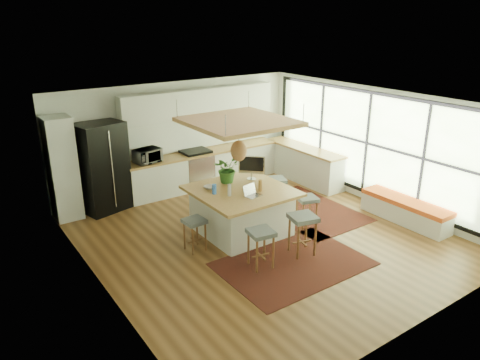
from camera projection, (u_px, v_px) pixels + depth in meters
floor at (262, 236)px, 9.19m from camera, size 7.00×7.00×0.00m
ceiling at (265, 103)px, 8.26m from camera, size 7.00×7.00×0.00m
wall_back at (178, 136)px, 11.42m from camera, size 6.50×0.00×6.50m
wall_front at (424, 244)px, 6.03m from camera, size 6.50×0.00×6.50m
wall_left at (96, 213)px, 6.98m from camera, size 0.00×7.00×7.00m
wall_right at (375, 147)px, 10.47m from camera, size 0.00×7.00×7.00m
window_wall at (374, 145)px, 10.44m from camera, size 0.10×6.20×2.60m
pantry at (62, 169)px, 9.67m from camera, size 0.55×0.60×2.25m
back_counter_base at (205, 169)px, 11.79m from camera, size 4.20×0.60×0.88m
back_counter_top at (204, 152)px, 11.63m from camera, size 4.24×0.64×0.05m
backsplash at (198, 133)px, 11.70m from camera, size 4.20×0.02×0.80m
upper_cabinets at (200, 103)px, 11.31m from camera, size 4.20×0.34×0.70m
range at (196, 169)px, 11.63m from camera, size 0.76×0.62×1.00m
right_counter_base at (304, 164)px, 12.15m from camera, size 0.60×2.50×0.88m
right_counter_top at (305, 148)px, 12.00m from camera, size 0.64×2.54×0.05m
window_bench at (405, 211)px, 9.77m from camera, size 0.52×2.00×0.50m
ceiling_panel at (239, 136)px, 8.63m from camera, size 1.86×1.86×0.80m
rug_near at (293, 264)px, 8.16m from camera, size 2.60×1.80×0.01m
rug_right at (306, 210)px, 10.39m from camera, size 1.80×2.60×0.01m
fridge at (102, 171)px, 10.17m from camera, size 1.17×1.01×2.02m
island at (241, 211)px, 9.23m from camera, size 1.85×1.85×0.93m
stool_near_left at (261, 249)px, 7.96m from camera, size 0.48×0.48×0.71m
stool_near_right at (302, 236)px, 8.40m from camera, size 0.56×0.56×0.78m
stool_right_front at (307, 211)px, 9.50m from camera, size 0.50×0.50×0.67m
stool_right_back at (276, 192)px, 10.47m from camera, size 0.54×0.54×0.70m
stool_left_side at (195, 233)px, 8.53m from camera, size 0.40×0.40×0.64m
laptop at (253, 190)px, 8.69m from camera, size 0.37×0.39×0.24m
monitor at (252, 168)px, 9.55m from camera, size 0.55×0.54×0.53m
microwave at (147, 154)px, 10.68m from camera, size 0.65×0.44×0.41m
island_plant at (227, 171)px, 9.40m from camera, size 0.75×0.78×0.47m
island_bowl at (210, 187)px, 9.10m from camera, size 0.29×0.29×0.06m
island_bottle_0 at (215, 189)px, 8.82m from camera, size 0.07×0.07×0.19m
island_bottle_1 at (229, 191)px, 8.71m from camera, size 0.07×0.07×0.19m
island_bottle_2 at (261, 187)px, 8.94m from camera, size 0.07×0.07×0.19m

